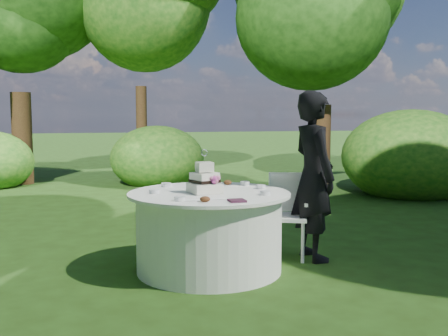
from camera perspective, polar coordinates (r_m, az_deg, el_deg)
The scene contains 9 objects.
ground at distance 5.21m, azimuth -1.62°, elevation -11.05°, with size 80.00×80.00×0.00m, color #1E350E.
napkins at distance 4.50m, azimuth 1.42°, elevation -3.57°, with size 0.14×0.14×0.02m, color #411C2F.
feather_plume at distance 4.57m, azimuth -2.75°, elevation -3.47°, with size 0.48×0.07×0.01m, color white.
guest at distance 5.53m, azimuth 9.73°, elevation -0.84°, with size 0.64×0.42×1.76m, color black.
table at distance 5.11m, azimuth -1.64°, elevation -6.88°, with size 1.56×1.56×0.77m.
cake at distance 4.98m, azimuth -2.10°, elevation -1.44°, with size 0.32×0.32×0.41m.
chair at distance 5.64m, azimuth 6.92°, elevation -4.39°, with size 0.55×0.55×0.89m.
votives at distance 5.10m, azimuth -1.25°, elevation -2.33°, with size 1.18×1.02×0.04m.
petal_cups at distance 5.02m, azimuth -0.71°, elevation -2.39°, with size 0.57×1.11×0.05m.
Camera 1 is at (-1.15, -4.85, 1.51)m, focal length 42.00 mm.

